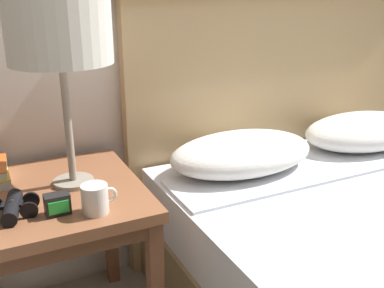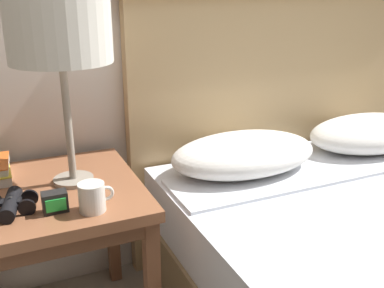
{
  "view_description": "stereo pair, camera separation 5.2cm",
  "coord_description": "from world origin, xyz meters",
  "px_view_note": "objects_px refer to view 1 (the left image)",
  "views": [
    {
      "loc": [
        -0.83,
        -0.71,
        1.19
      ],
      "look_at": [
        -0.2,
        0.59,
        0.68
      ],
      "focal_mm": 42.0,
      "sensor_mm": 36.0,
      "label": 1
    },
    {
      "loc": [
        -0.78,
        -0.73,
        1.19
      ],
      "look_at": [
        -0.2,
        0.59,
        0.68
      ],
      "focal_mm": 42.0,
      "sensor_mm": 36.0,
      "label": 2
    }
  ],
  "objects_px": {
    "table_lamp": "(59,33)",
    "coffee_mug": "(95,199)",
    "alarm_clock": "(57,204)",
    "nightstand": "(50,213)",
    "binoculars_pair": "(13,207)"
  },
  "relations": [
    {
      "from": "coffee_mug",
      "to": "alarm_clock",
      "type": "distance_m",
      "value": 0.11
    },
    {
      "from": "table_lamp",
      "to": "coffee_mug",
      "type": "relative_size",
      "value": 5.68
    },
    {
      "from": "nightstand",
      "to": "table_lamp",
      "type": "bearing_deg",
      "value": 16.78
    },
    {
      "from": "table_lamp",
      "to": "binoculars_pair",
      "type": "bearing_deg",
      "value": -145.37
    },
    {
      "from": "table_lamp",
      "to": "coffee_mug",
      "type": "xyz_separation_m",
      "value": [
        0.02,
        -0.23,
        -0.44
      ]
    },
    {
      "from": "table_lamp",
      "to": "alarm_clock",
      "type": "height_order",
      "value": "table_lamp"
    },
    {
      "from": "nightstand",
      "to": "table_lamp",
      "type": "relative_size",
      "value": 0.99
    },
    {
      "from": "binoculars_pair",
      "to": "table_lamp",
      "type": "bearing_deg",
      "value": 34.63
    },
    {
      "from": "table_lamp",
      "to": "alarm_clock",
      "type": "relative_size",
      "value": 8.35
    },
    {
      "from": "alarm_clock",
      "to": "nightstand",
      "type": "bearing_deg",
      "value": 91.18
    },
    {
      "from": "table_lamp",
      "to": "coffee_mug",
      "type": "height_order",
      "value": "table_lamp"
    },
    {
      "from": "nightstand",
      "to": "binoculars_pair",
      "type": "relative_size",
      "value": 3.52
    },
    {
      "from": "alarm_clock",
      "to": "coffee_mug",
      "type": "bearing_deg",
      "value": -21.09
    },
    {
      "from": "table_lamp",
      "to": "binoculars_pair",
      "type": "height_order",
      "value": "table_lamp"
    },
    {
      "from": "table_lamp",
      "to": "alarm_clock",
      "type": "distance_m",
      "value": 0.49
    }
  ]
}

